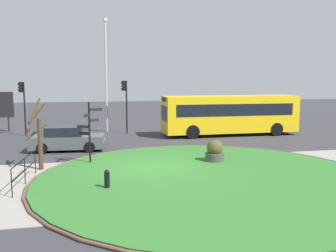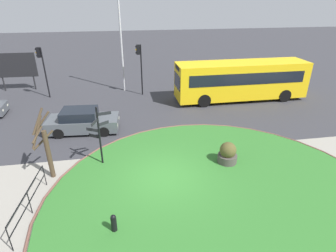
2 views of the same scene
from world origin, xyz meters
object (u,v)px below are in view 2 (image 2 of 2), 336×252
(bus_yellow, at_px, (241,80))
(traffic_light_far, at_px, (139,59))
(bollard_foreground, at_px, (114,224))
(billboard_left, at_px, (15,66))
(car_near_lane, at_px, (83,121))
(lamppost_tall, at_px, (121,34))
(planter_near_signpost, at_px, (228,154))
(traffic_light_near, at_px, (41,62))
(signpost_directional, at_px, (99,132))
(street_tree_bare, at_px, (46,147))

(bus_yellow, distance_m, traffic_light_far, 8.36)
(bollard_foreground, distance_m, bus_yellow, 16.06)
(traffic_light_far, xyz_separation_m, billboard_left, (-10.61, 3.15, -0.87))
(bus_yellow, xyz_separation_m, car_near_lane, (-11.96, -3.91, -0.95))
(bollard_foreground, xyz_separation_m, bus_yellow, (10.01, 12.50, 1.23))
(traffic_light_far, distance_m, lamppost_tall, 2.70)
(billboard_left, distance_m, planter_near_signpost, 20.31)
(bus_yellow, relative_size, lamppost_tall, 1.14)
(bollard_foreground, relative_size, traffic_light_near, 0.19)
(bollard_foreground, bearing_deg, billboard_left, 114.96)
(car_near_lane, distance_m, traffic_light_near, 8.24)
(signpost_directional, height_order, billboard_left, billboard_left)
(traffic_light_far, relative_size, billboard_left, 1.18)
(lamppost_tall, bearing_deg, billboard_left, 169.69)
(traffic_light_near, bearing_deg, bollard_foreground, 112.09)
(car_near_lane, xyz_separation_m, lamppost_tall, (2.76, 7.88, 4.20))
(bollard_foreground, relative_size, billboard_left, 0.22)
(bollard_foreground, relative_size, street_tree_bare, 0.24)
(billboard_left, relative_size, planter_near_signpost, 2.99)
(traffic_light_far, distance_m, street_tree_bare, 12.24)
(signpost_directional, bearing_deg, bus_yellow, 36.64)
(car_near_lane, relative_size, lamppost_tall, 0.48)
(bollard_foreground, bearing_deg, street_tree_bare, 126.57)
(signpost_directional, relative_size, traffic_light_near, 0.77)
(bollard_foreground, bearing_deg, signpost_directional, 97.77)
(signpost_directional, xyz_separation_m, bollard_foreground, (0.63, -4.59, -1.40))
(bus_yellow, bearing_deg, car_near_lane, 17.90)
(signpost_directional, height_order, traffic_light_near, traffic_light_near)
(street_tree_bare, bearing_deg, car_near_lane, 77.69)
(lamppost_tall, height_order, billboard_left, lamppost_tall)
(traffic_light_far, bearing_deg, bollard_foreground, 78.11)
(car_near_lane, relative_size, billboard_left, 1.24)
(signpost_directional, relative_size, planter_near_signpost, 2.64)
(traffic_light_near, height_order, traffic_light_far, traffic_light_far)
(signpost_directional, xyz_separation_m, traffic_light_near, (-4.94, 11.05, 1.18))
(signpost_directional, xyz_separation_m, billboard_left, (-7.82, 13.57, 0.37))
(traffic_light_far, bearing_deg, billboard_left, -20.20)
(car_near_lane, height_order, traffic_light_near, traffic_light_near)
(traffic_light_near, relative_size, traffic_light_far, 0.98)
(bus_yellow, xyz_separation_m, street_tree_bare, (-12.97, -8.51, -0.05))
(car_near_lane, bearing_deg, street_tree_bare, -98.06)
(car_near_lane, relative_size, traffic_light_near, 1.08)
(billboard_left, bearing_deg, street_tree_bare, -67.42)
(traffic_light_far, distance_m, billboard_left, 11.10)
(signpost_directional, xyz_separation_m, lamppost_tall, (1.43, 11.88, 3.07))
(car_near_lane, xyz_separation_m, street_tree_bare, (-1.01, -4.61, 0.91))
(signpost_directional, relative_size, billboard_left, 0.88)
(signpost_directional, xyz_separation_m, bus_yellow, (10.64, 7.91, -0.17))
(bus_yellow, xyz_separation_m, lamppost_tall, (-9.20, 3.97, 3.24))
(car_near_lane, relative_size, traffic_light_far, 1.05)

